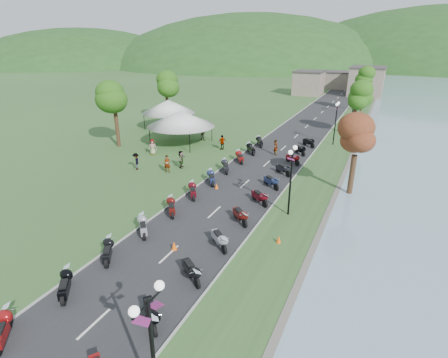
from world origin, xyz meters
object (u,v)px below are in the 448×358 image
at_px(pedestrian_a, 168,172).
at_px(vendor_tent_main, 181,128).
at_px(pedestrian_c, 137,169).
at_px(pedestrian_b, 203,140).

bearing_deg(pedestrian_a, vendor_tent_main, 89.22).
distance_m(vendor_tent_main, pedestrian_c, 9.91).
distance_m(pedestrian_a, pedestrian_b, 11.91).
relative_size(vendor_tent_main, pedestrian_c, 3.26).
bearing_deg(pedestrian_c, pedestrian_b, 140.36).
height_order(vendor_tent_main, pedestrian_b, vendor_tent_main).
bearing_deg(pedestrian_c, vendor_tent_main, 148.23).
distance_m(vendor_tent_main, pedestrian_a, 10.14).
height_order(vendor_tent_main, pedestrian_c, vendor_tent_main).
bearing_deg(pedestrian_b, vendor_tent_main, 64.91).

